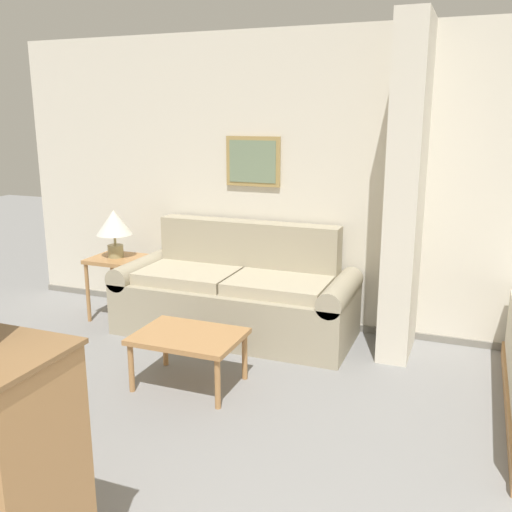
% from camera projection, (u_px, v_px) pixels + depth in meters
% --- Properties ---
extents(wall_back, '(7.53, 0.16, 2.60)m').
position_uv_depth(wall_back, '(404.00, 188.00, 4.75)').
color(wall_back, silver).
rests_on(wall_back, ground_plane).
extents(wall_partition_pillar, '(0.24, 0.63, 2.60)m').
position_uv_depth(wall_partition_pillar, '(406.00, 193.00, 4.38)').
color(wall_partition_pillar, silver).
rests_on(wall_partition_pillar, ground_plane).
extents(couch, '(2.08, 0.84, 0.95)m').
position_uv_depth(couch, '(237.00, 295.00, 5.01)').
color(couch, tan).
rests_on(couch, ground_plane).
extents(coffee_table, '(0.74, 0.55, 0.39)m').
position_uv_depth(coffee_table, '(189.00, 340.00, 4.01)').
color(coffee_table, '#B27F4C').
rests_on(coffee_table, ground_plane).
extents(side_table, '(0.45, 0.45, 0.59)m').
position_uv_depth(side_table, '(117.00, 268.00, 5.35)').
color(side_table, '#B27F4C').
rests_on(side_table, ground_plane).
extents(table_lamp, '(0.33, 0.33, 0.44)m').
position_uv_depth(table_lamp, '(114.00, 225.00, 5.25)').
color(table_lamp, tan).
rests_on(table_lamp, side_table).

